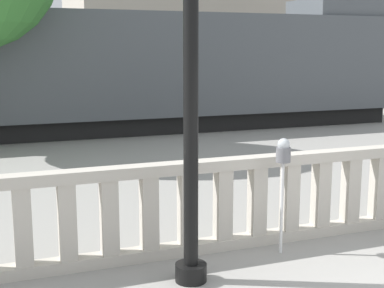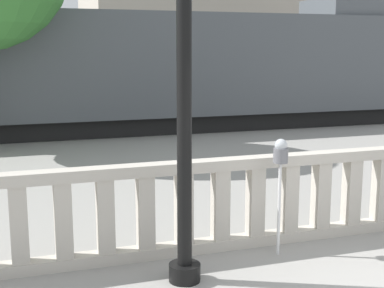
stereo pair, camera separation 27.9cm
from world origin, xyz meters
name	(u,v)px [view 2 (the right image)]	position (x,y,z in m)	size (l,w,h in m)	color
balustrade	(305,196)	(0.00, 2.58, 0.60)	(16.85, 0.24, 1.20)	#BCB5A8
lamppost	(184,38)	(-1.97, 1.80, 2.69)	(0.36, 0.36, 5.51)	black
parking_meter	(280,161)	(-0.60, 2.18, 1.21)	(0.18, 0.18, 1.49)	silver
train_near	(64,71)	(-2.21, 12.78, 1.92)	(23.32, 2.60, 4.25)	black
building_block	(219,8)	(6.71, 23.08, 4.64)	(13.58, 7.01, 9.28)	#ADA393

